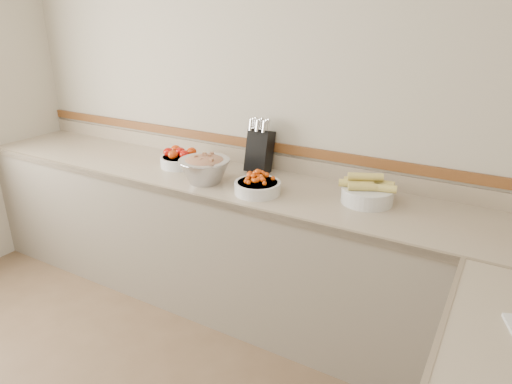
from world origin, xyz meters
The scene contains 7 objects.
back_wall centered at (0.00, 2.00, 1.30)m, with size 4.00×4.00×0.00m, color #B0A691.
counter_back centered at (0.00, 1.68, 0.45)m, with size 4.00×0.65×1.08m.
knife_block centered at (0.06, 1.90, 1.04)m, with size 0.15×0.18×0.35m.
tomato_bowl centered at (-0.46, 1.72, 0.95)m, with size 0.26×0.26×0.13m.
cherry_tomato_bowl centered at (0.24, 1.56, 0.95)m, with size 0.27×0.27×0.14m.
corn_bowl centered at (0.82, 1.74, 0.96)m, with size 0.31×0.28×0.17m.
rhubarb_bowl centered at (-0.13, 1.55, 0.99)m, with size 0.31×0.31×0.18m.
Camera 1 is at (1.45, -0.54, 1.87)m, focal length 32.00 mm.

